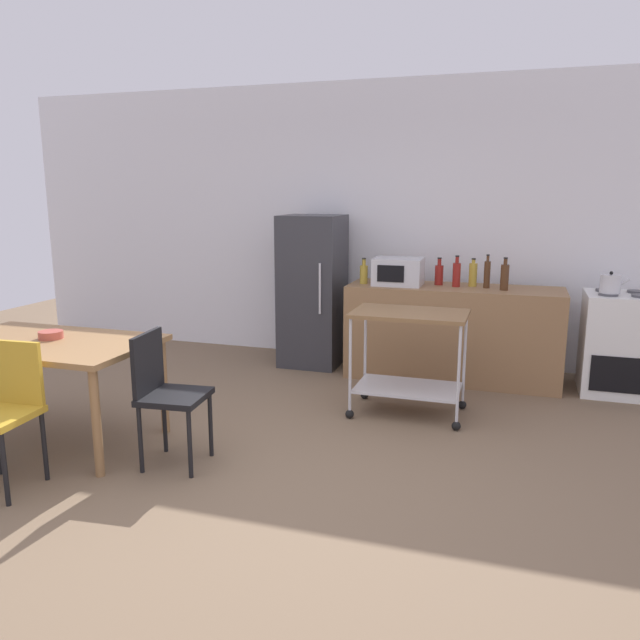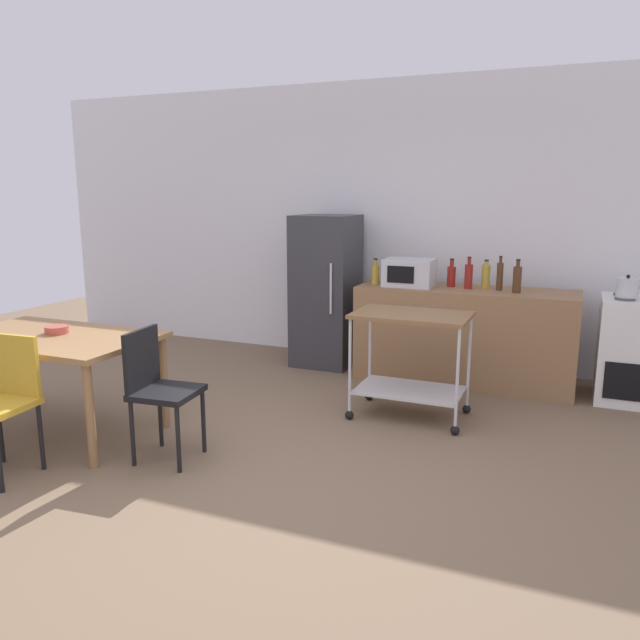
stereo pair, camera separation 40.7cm
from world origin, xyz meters
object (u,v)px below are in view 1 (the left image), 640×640
at_px(bottle_vinegar, 505,277).
at_px(kettle, 610,284).
at_px(bottle_wine, 487,274).
at_px(fruit_bowl, 51,335).
at_px(microwave, 398,272).
at_px(bottle_soda, 457,274).
at_px(refrigerator, 313,291).
at_px(chair_black, 165,389).
at_px(stove_oven, 618,344).
at_px(chair_mustard, 4,405).
at_px(bottle_hot_sauce, 439,274).
at_px(dining_table, 47,351).
at_px(bottle_sesame_oil, 364,274).
at_px(kitchen_cart, 409,346).
at_px(bottle_sparkling_water, 473,274).

height_order(bottle_vinegar, kettle, bottle_vinegar).
height_order(bottle_wine, fruit_bowl, bottle_wine).
height_order(microwave, bottle_soda, bottle_soda).
height_order(bottle_wine, kettle, bottle_wine).
distance_m(refrigerator, bottle_soda, 1.49).
relative_size(chair_black, kettle, 3.71).
bearing_deg(microwave, stove_oven, 2.15).
bearing_deg(fruit_bowl, bottle_wine, 39.78).
xyz_separation_m(chair_mustard, microwave, (1.82, 3.04, 0.51)).
distance_m(bottle_vinegar, kettle, 0.88).
bearing_deg(bottle_wine, bottle_hot_sauce, 172.49).
height_order(stove_oven, fruit_bowl, stove_oven).
height_order(chair_mustard, microwave, microwave).
height_order(dining_table, chair_mustard, chair_mustard).
xyz_separation_m(refrigerator, bottle_sesame_oil, (0.58, -0.16, 0.22)).
bearing_deg(refrigerator, fruit_bowl, -114.82).
bearing_deg(microwave, bottle_sesame_oil, -179.63).
relative_size(bottle_wine, fruit_bowl, 1.83).
distance_m(stove_oven, bottle_vinegar, 1.16).
bearing_deg(dining_table, kitchen_cart, 29.52).
distance_m(microwave, bottle_soda, 0.55).
xyz_separation_m(chair_mustard, kitchen_cart, (2.12, 1.99, 0.05)).
xyz_separation_m(chair_mustard, bottle_wine, (2.64, 3.12, 0.51)).
xyz_separation_m(chair_mustard, bottle_sparkling_water, (2.51, 3.18, 0.50)).
bearing_deg(stove_oven, dining_table, -148.69).
bearing_deg(dining_table, chair_black, -4.95).
bearing_deg(kitchen_cart, stove_oven, 33.72).
distance_m(chair_mustard, microwave, 3.58).
distance_m(chair_black, refrigerator, 2.64).
bearing_deg(dining_table, chair_mustard, -69.60).
distance_m(chair_mustard, fruit_bowl, 0.80).
relative_size(refrigerator, bottle_wine, 4.96).
relative_size(chair_mustard, bottle_wine, 2.85).
xyz_separation_m(kitchen_cart, bottle_vinegar, (0.68, 1.04, 0.45)).
distance_m(kitchen_cart, bottle_sparkling_water, 1.33).
bearing_deg(fruit_bowl, bottle_sparkling_water, 41.88).
height_order(bottle_sesame_oil, kettle, bottle_sesame_oil).
distance_m(microwave, bottle_vinegar, 0.98).
bearing_deg(bottle_soda, refrigerator, 176.42).
bearing_deg(dining_table, stove_oven, 31.31).
distance_m(kitchen_cart, bottle_vinegar, 1.32).
height_order(refrigerator, bottle_sparkling_water, refrigerator).
bearing_deg(bottle_sesame_oil, kettle, -0.58).
distance_m(refrigerator, kettle, 2.80).
height_order(bottle_hot_sauce, kettle, bottle_hot_sauce).
bearing_deg(microwave, chair_black, -113.13).
bearing_deg(fruit_bowl, bottle_sesame_oil, 53.39).
relative_size(refrigerator, kettle, 6.47).
xyz_separation_m(refrigerator, bottle_sparkling_water, (1.61, -0.01, 0.24)).
distance_m(chair_black, kitchen_cart, 1.97).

